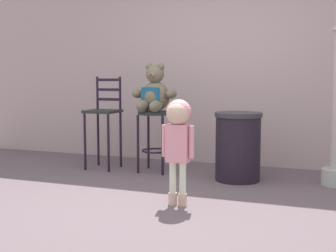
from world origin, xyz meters
name	(u,v)px	position (x,y,z in m)	size (l,w,h in m)	color
ground_plane	(159,206)	(0.00, 0.00, 0.00)	(24.00, 24.00, 0.00)	#605155
building_wall	(223,30)	(0.00, 2.34, 1.82)	(7.64, 0.30, 3.63)	#B69F99
bar_stool_with_teddy	(155,128)	(-0.61, 1.39, 0.55)	(0.43, 0.43, 0.76)	#222724
teddy_bear	(154,94)	(-0.61, 1.36, 0.98)	(0.57, 0.51, 0.59)	#696049
child_walking	(178,129)	(0.15, 0.09, 0.71)	(0.31, 0.25, 0.98)	#D4AC93
trash_bin	(238,146)	(0.46, 1.28, 0.39)	(0.54, 0.54, 0.78)	black
bar_chair_empty	(104,116)	(-1.31, 1.36, 0.68)	(0.40, 0.40, 1.19)	#222724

